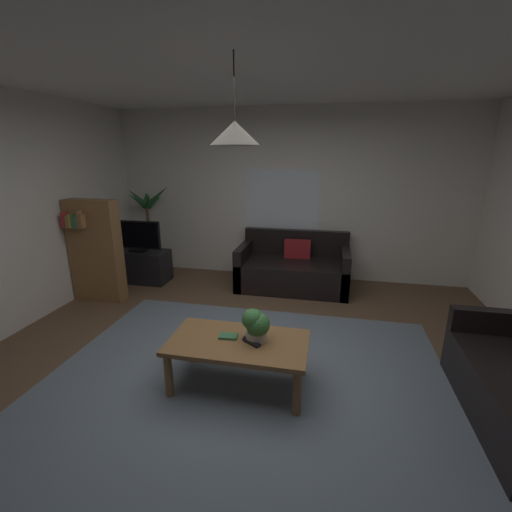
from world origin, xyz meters
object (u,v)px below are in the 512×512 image
remote_on_table_0 (252,339)px  bookshelf_corner (95,250)px  tv_stand (141,266)px  potted_palm_corner (150,233)px  remote_on_table_1 (252,343)px  couch_under_window (293,270)px  pendant_lamp (235,133)px  potted_plant_on_table (256,324)px  coffee_table (238,347)px  book_on_table_0 (228,336)px  tv (137,236)px

remote_on_table_0 → bookshelf_corner: 2.89m
remote_on_table_0 → tv_stand: tv_stand is taller
remote_on_table_0 → tv_stand: 3.21m
potted_palm_corner → bookshelf_corner: size_ratio=1.08×
remote_on_table_1 → potted_palm_corner: size_ratio=0.11×
couch_under_window → tv_stand: (-2.41, -0.24, -0.02)m
bookshelf_corner → pendant_lamp: bearing=-31.3°
remote_on_table_0 → potted_plant_on_table: potted_plant_on_table is taller
coffee_table → remote_on_table_0: remote_on_table_0 is taller
book_on_table_0 → bookshelf_corner: (-2.29, 1.42, 0.26)m
tv_stand → potted_palm_corner: (-0.07, 0.51, 0.42)m
coffee_table → tv_stand: (-2.20, 2.23, -0.13)m
couch_under_window → potted_plant_on_table: size_ratio=5.64×
couch_under_window → tv_stand: 2.43m
potted_palm_corner → tv_stand: bearing=-82.3°
couch_under_window → book_on_table_0: (-0.31, -2.44, 0.18)m
remote_on_table_0 → pendant_lamp: pendant_lamp is taller
remote_on_table_0 → tv: (-2.32, 2.19, 0.30)m
book_on_table_0 → bookshelf_corner: 2.70m
coffee_table → tv_stand: tv_stand is taller
potted_plant_on_table → pendant_lamp: 1.54m
pendant_lamp → book_on_table_0: bearing=161.1°
remote_on_table_1 → bookshelf_corner: bookshelf_corner is taller
book_on_table_0 → tv: bearing=134.0°
couch_under_window → bookshelf_corner: 2.83m
tv_stand → bookshelf_corner: size_ratio=0.64×
remote_on_table_1 → bookshelf_corner: bearing=-88.5°
book_on_table_0 → potted_plant_on_table: potted_plant_on_table is taller
couch_under_window → potted_palm_corner: bearing=173.9°
couch_under_window → coffee_table: 2.49m
tv → potted_palm_corner: (-0.07, 0.53, -0.08)m
remote_on_table_1 → potted_palm_corner: 3.67m
coffee_table → book_on_table_0: (-0.10, 0.03, 0.07)m
remote_on_table_0 → potted_palm_corner: (-2.39, 2.72, 0.21)m
pendant_lamp → tv: bearing=134.8°
tv_stand → couch_under_window: bearing=5.7°
tv → bookshelf_corner: bookshelf_corner is taller
remote_on_table_0 → potted_plant_on_table: 0.14m
coffee_table → pendant_lamp: size_ratio=1.93×
tv → potted_palm_corner: 0.54m
book_on_table_0 → potted_plant_on_table: bearing=0.2°
remote_on_table_0 → remote_on_table_1: (0.01, -0.06, 0.00)m
pendant_lamp → bookshelf_corner: bearing=148.7°
remote_on_table_1 → pendant_lamp: size_ratio=0.26×
coffee_table → potted_palm_corner: 3.57m
bookshelf_corner → tv: bearing=76.3°
potted_plant_on_table → remote_on_table_0: bearing=-161.3°
coffee_table → tv: size_ratio=1.55×
remote_on_table_1 → book_on_table_0: bearing=-74.2°
coffee_table → remote_on_table_0: bearing=12.1°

